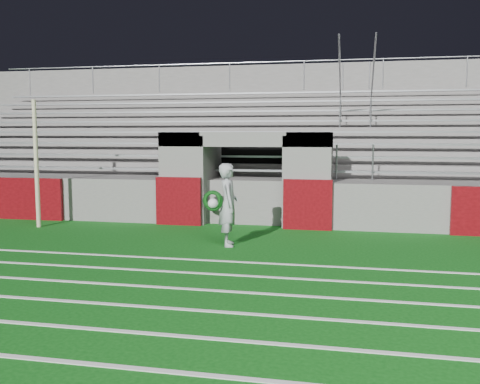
# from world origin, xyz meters

# --- Properties ---
(ground) EXTENTS (90.00, 90.00, 0.00)m
(ground) POSITION_xyz_m (0.00, 0.00, 0.00)
(ground) COLOR #0D5112
(ground) RESTS_ON ground
(field_post) EXTENTS (0.11, 0.11, 3.47)m
(field_post) POSITION_xyz_m (-5.48, 1.84, 1.74)
(field_post) COLOR beige
(field_post) RESTS_ON ground
(field_markings) EXTENTS (28.00, 8.09, 0.01)m
(field_markings) POSITION_xyz_m (0.00, -5.00, 0.01)
(field_markings) COLOR white
(field_markings) RESTS_ON ground
(stadium_structure) EXTENTS (26.00, 8.48, 5.42)m
(stadium_structure) POSITION_xyz_m (0.00, 7.97, 1.49)
(stadium_structure) COLOR slate
(stadium_structure) RESTS_ON ground
(goalkeeper_with_ball) EXTENTS (0.70, 0.83, 1.89)m
(goalkeeper_with_ball) POSITION_xyz_m (0.20, 0.51, 0.95)
(goalkeeper_with_ball) COLOR #A3A9AD
(goalkeeper_with_ball) RESTS_ON ground
(hose_coil) EXTENTS (0.58, 0.15, 0.58)m
(hose_coil) POSITION_xyz_m (-0.81, 2.93, 0.72)
(hose_coil) COLOR #0C3D10
(hose_coil) RESTS_ON ground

